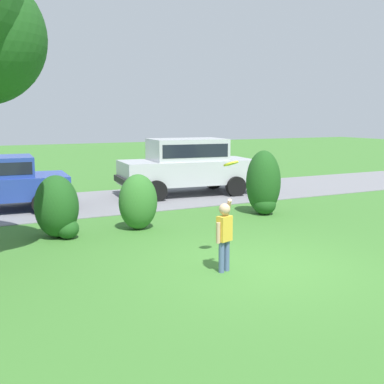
{
  "coord_description": "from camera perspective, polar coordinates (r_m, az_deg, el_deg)",
  "views": [
    {
      "loc": [
        -4.96,
        -7.07,
        2.7
      ],
      "look_at": [
        -0.38,
        2.01,
        1.1
      ],
      "focal_mm": 45.65,
      "sensor_mm": 36.0,
      "label": 1
    }
  ],
  "objects": [
    {
      "name": "ground_plane",
      "position": [
        9.05,
        8.0,
        -8.51
      ],
      "size": [
        80.0,
        80.0,
        0.0
      ],
      "primitive_type": "plane",
      "color": "#3D752D"
    },
    {
      "name": "driveway_strip",
      "position": [
        15.79,
        -8.04,
        -0.96
      ],
      "size": [
        28.0,
        4.4,
        0.02
      ],
      "primitive_type": "cube",
      "color": "slate",
      "rests_on": "ground"
    },
    {
      "name": "shrub_near_tree",
      "position": [
        11.26,
        -15.46,
        -1.8
      ],
      "size": [
        0.97,
        1.11,
        1.4
      ],
      "color": "#1E511C",
      "rests_on": "ground"
    },
    {
      "name": "shrub_centre_left",
      "position": [
        11.68,
        -6.32,
        -1.15
      ],
      "size": [
        0.93,
        0.79,
        1.33
      ],
      "color": "#33702B",
      "rests_on": "ground"
    },
    {
      "name": "shrub_centre",
      "position": [
        13.56,
        8.35,
        0.81
      ],
      "size": [
        0.93,
        0.98,
        1.76
      ],
      "color": "#1E511C",
      "rests_on": "ground"
    },
    {
      "name": "parked_suv",
      "position": [
        16.64,
        -0.57,
        3.35
      ],
      "size": [
        4.84,
        2.42,
        1.92
      ],
      "color": "silver",
      "rests_on": "ground"
    },
    {
      "name": "child_thrower",
      "position": [
        8.47,
        3.79,
        -4.62
      ],
      "size": [
        0.4,
        0.36,
        1.29
      ],
      "color": "#4C608C",
      "rests_on": "ground"
    },
    {
      "name": "frisbee",
      "position": [
        8.87,
        4.57,
        3.34
      ],
      "size": [
        0.29,
        0.27,
        0.15
      ],
      "color": "yellow"
    }
  ]
}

